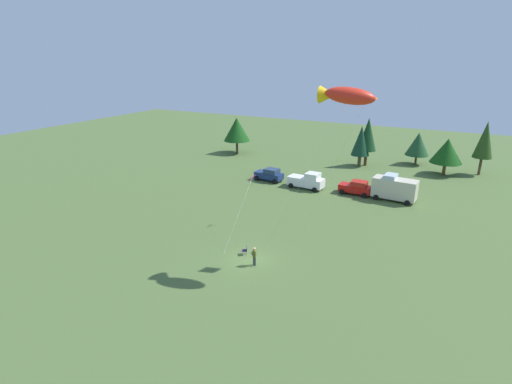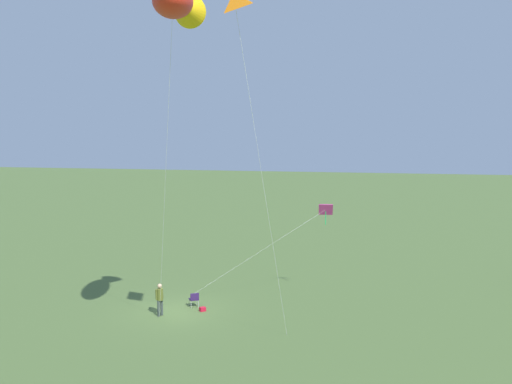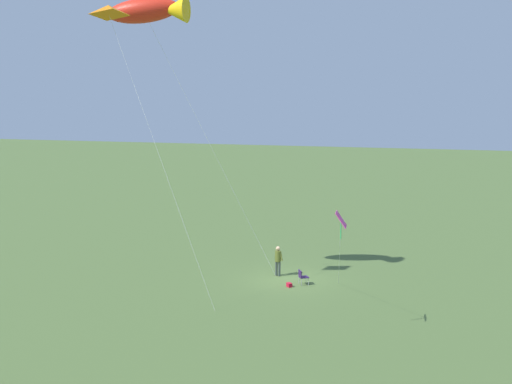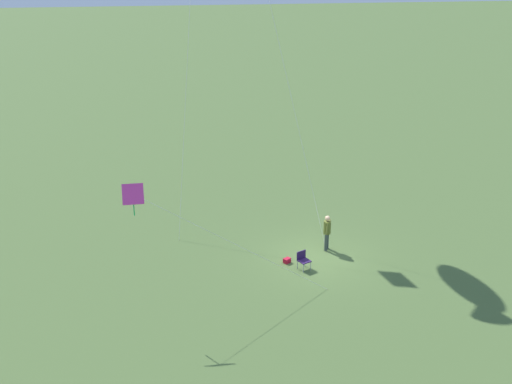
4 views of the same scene
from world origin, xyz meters
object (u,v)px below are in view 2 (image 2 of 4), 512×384
object	(u,v)px
kite_delta_orange	(233,2)
backpack_on_grass	(203,309)
kite_diamond_rainbow	(321,213)
kite_large_fish	(176,4)
person_kite_flyer	(160,297)
folding_chair	(194,299)

from	to	relation	value
kite_delta_orange	backpack_on_grass	bearing A→B (deg)	-157.56
kite_delta_orange	kite_diamond_rainbow	size ratio (longest dim) A/B	1.84
kite_large_fish	kite_diamond_rainbow	xyz separation A→B (m)	(-10.86, 5.08, -9.81)
kite_large_fish	kite_delta_orange	size ratio (longest dim) A/B	1.04
person_kite_flyer	kite_diamond_rainbow	size ratio (longest dim) A/B	0.21
kite_delta_orange	kite_diamond_rainbow	distance (m)	15.63
backpack_on_grass	kite_large_fish	world-z (taller)	kite_large_fish
backpack_on_grass	kite_delta_orange	bearing A→B (deg)	22.44
backpack_on_grass	kite_large_fish	distance (m)	16.42
person_kite_flyer	kite_delta_orange	world-z (taller)	kite_delta_orange
person_kite_flyer	kite_delta_orange	bearing A→B (deg)	154.82
folding_chair	backpack_on_grass	world-z (taller)	folding_chair
person_kite_flyer	kite_delta_orange	size ratio (longest dim) A/B	0.12
folding_chair	backpack_on_grass	xyz separation A→B (m)	(0.60, 0.63, -0.38)
folding_chair	backpack_on_grass	distance (m)	0.94
kite_diamond_rainbow	kite_delta_orange	bearing A→B (deg)	-12.10
person_kite_flyer	kite_large_fish	xyz separation A→B (m)	(6.23, 3.05, 13.75)
folding_chair	backpack_on_grass	bearing A→B (deg)	-163.30
person_kite_flyer	kite_large_fish	size ratio (longest dim) A/B	0.11
backpack_on_grass	kite_diamond_rainbow	world-z (taller)	kite_diamond_rainbow
folding_chair	kite_large_fish	size ratio (longest dim) A/B	0.05
folding_chair	kite_diamond_rainbow	xyz separation A→B (m)	(-2.95, 6.74, 4.48)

